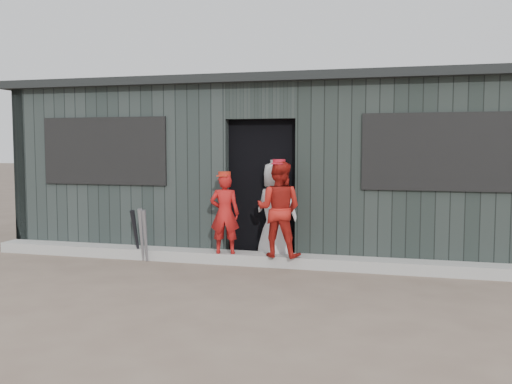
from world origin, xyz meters
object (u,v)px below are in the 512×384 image
(bat_left, at_px, (142,235))
(bat_mid, at_px, (145,236))
(player_grey_back, at_px, (276,212))
(player_red_left, at_px, (225,214))
(dugout, at_px, (283,166))
(player_red_right, at_px, (279,209))
(bat_right, at_px, (136,235))

(bat_left, distance_m, bat_mid, 0.07)
(player_grey_back, bearing_deg, player_red_left, 48.23)
(bat_mid, relative_size, player_grey_back, 0.53)
(player_red_left, bearing_deg, dugout, -114.09)
(bat_left, bearing_deg, player_red_right, 3.64)
(bat_left, distance_m, dugout, 2.67)
(bat_mid, relative_size, player_red_left, 0.67)
(bat_left, bearing_deg, player_grey_back, 15.40)
(bat_mid, height_order, player_red_left, player_red_left)
(bat_left, xyz_separation_m, player_red_left, (1.18, 0.14, 0.32))
(player_red_left, xyz_separation_m, player_red_right, (0.76, -0.02, 0.09))
(player_red_left, height_order, dugout, dugout)
(player_red_left, bearing_deg, player_grey_back, -161.45)
(bat_left, xyz_separation_m, dugout, (1.60, 1.93, 0.91))
(bat_mid, distance_m, player_red_right, 1.93)
(player_red_left, bearing_deg, bat_mid, -2.63)
(bat_right, bearing_deg, bat_mid, -30.99)
(bat_mid, distance_m, player_grey_back, 1.86)
(bat_left, relative_size, bat_mid, 1.03)
(bat_left, relative_size, bat_right, 1.04)
(player_red_right, bearing_deg, player_red_left, 2.52)
(bat_mid, xyz_separation_m, player_red_right, (1.88, 0.14, 0.42))
(bat_right, distance_m, player_red_right, 2.13)
(dugout, bearing_deg, player_red_left, -103.22)
(bat_mid, height_order, dugout, dugout)
(bat_right, distance_m, dugout, 2.69)
(bat_right, height_order, player_red_left, player_red_left)
(player_grey_back, height_order, dugout, dugout)
(bat_left, relative_size, player_red_right, 0.60)
(bat_mid, xyz_separation_m, player_red_left, (1.11, 0.16, 0.33))
(player_grey_back, bearing_deg, bat_mid, 35.40)
(player_red_left, relative_size, player_grey_back, 0.78)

